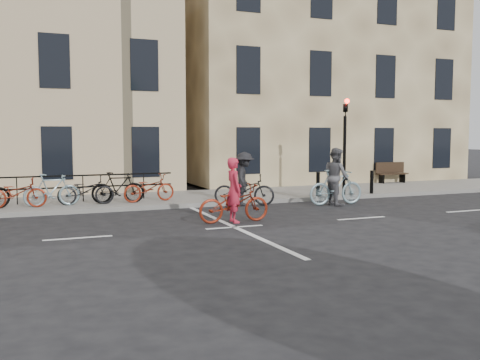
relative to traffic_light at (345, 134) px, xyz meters
name	(u,v)px	position (x,y,z in m)	size (l,w,h in m)	color
ground	(234,227)	(-6.20, -4.34, -2.45)	(120.00, 120.00, 0.00)	black
sidewalk	(62,204)	(-10.20, 1.66, -2.38)	(46.00, 4.00, 0.15)	slate
building_east	(302,66)	(2.80, 8.66, 3.70)	(14.00, 10.00, 12.00)	#937F59
traffic_light	(345,134)	(0.00, 0.00, 0.00)	(0.18, 0.30, 3.90)	black
bollard_east	(318,184)	(-1.20, -0.09, -1.85)	(0.14, 0.14, 0.90)	black
bollard_west	(372,182)	(1.20, -0.09, -1.85)	(0.14, 0.14, 0.90)	black
bench	(391,172)	(4.80, 3.39, -1.78)	(1.60, 0.41, 0.97)	black
parked_bikes	(52,191)	(-10.55, 0.70, -1.81)	(8.30, 1.23, 1.05)	black
cyclist_pink	(234,200)	(-5.92, -3.57, -1.82)	(2.06, 0.74, 1.82)	maroon
cyclist_grey	(336,182)	(-1.29, -1.49, -1.65)	(2.07, 0.99, 1.99)	#82A0AA
cyclist_dark	(244,185)	(-4.32, -0.44, -1.73)	(2.19, 1.54, 1.85)	black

